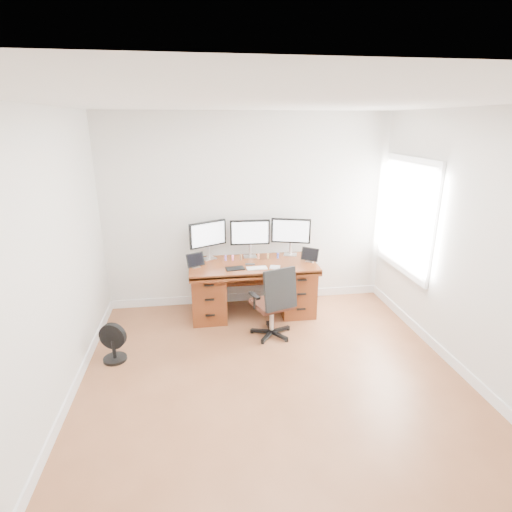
{
  "coord_description": "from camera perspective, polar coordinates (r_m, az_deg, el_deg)",
  "views": [
    {
      "loc": [
        -0.7,
        -3.21,
        2.56
      ],
      "look_at": [
        0.0,
        1.5,
        0.95
      ],
      "focal_mm": 28.0,
      "sensor_mm": 36.0,
      "label": 1
    }
  ],
  "objects": [
    {
      "name": "tablet_left",
      "position": [
        5.25,
        -8.65,
        -0.71
      ],
      "size": [
        0.25,
        0.16,
        0.19
      ],
      "rotation": [
        0.0,
        0.0,
        0.44
      ],
      "color": "silver",
      "rests_on": "desk"
    },
    {
      "name": "phone",
      "position": [
        5.32,
        -0.86,
        -1.18
      ],
      "size": [
        0.13,
        0.07,
        0.01
      ],
      "primitive_type": "cube",
      "rotation": [
        0.0,
        0.0,
        -0.05
      ],
      "color": "black",
      "rests_on": "desk"
    },
    {
      "name": "monitor_center",
      "position": [
        5.53,
        -0.86,
        3.2
      ],
      "size": [
        0.55,
        0.15,
        0.53
      ],
      "rotation": [
        0.0,
        0.0,
        -0.04
      ],
      "color": "silver",
      "rests_on": "desk"
    },
    {
      "name": "figurine_blue",
      "position": [
        5.56,
        3.14,
        0.12
      ],
      "size": [
        0.03,
        0.03,
        0.08
      ],
      "color": "#5569ED",
      "rests_on": "desk"
    },
    {
      "name": "ground",
      "position": [
        4.17,
        3.2,
        -19.27
      ],
      "size": [
        4.5,
        4.5,
        0.0
      ],
      "primitive_type": "plane",
      "color": "brown",
      "rests_on": "ground"
    },
    {
      "name": "desk",
      "position": [
        5.53,
        -0.5,
        -4.3
      ],
      "size": [
        1.7,
        0.8,
        0.75
      ],
      "color": "#5D2A12",
      "rests_on": "ground"
    },
    {
      "name": "figurine_orange",
      "position": [
        5.51,
        0.34,
        -0.01
      ],
      "size": [
        0.03,
        0.03,
        0.08
      ],
      "color": "#F58A5D",
      "rests_on": "desk"
    },
    {
      "name": "drawing_tablet",
      "position": [
        5.17,
        -3.03,
        -1.78
      ],
      "size": [
        0.25,
        0.18,
        0.01
      ],
      "primitive_type": "cube",
      "rotation": [
        0.0,
        0.0,
        0.11
      ],
      "color": "black",
      "rests_on": "desk"
    },
    {
      "name": "monitor_right",
      "position": [
        5.63,
        5.0,
        3.42
      ],
      "size": [
        0.54,
        0.19,
        0.53
      ],
      "rotation": [
        0.0,
        0.0,
        -0.29
      ],
      "color": "silver",
      "rests_on": "desk"
    },
    {
      "name": "figurine_purple",
      "position": [
        5.47,
        -4.37,
        -0.23
      ],
      "size": [
        0.03,
        0.03,
        0.08
      ],
      "color": "#AA6DE0",
      "rests_on": "desk"
    },
    {
      "name": "monitor_left",
      "position": [
        5.48,
        -6.88,
        2.94
      ],
      "size": [
        0.5,
        0.28,
        0.53
      ],
      "rotation": [
        0.0,
        0.0,
        0.48
      ],
      "color": "silver",
      "rests_on": "desk"
    },
    {
      "name": "figurine_pink",
      "position": [
        5.47,
        -3.35,
        -0.18
      ],
      "size": [
        0.03,
        0.03,
        0.08
      ],
      "color": "pink",
      "rests_on": "desk"
    },
    {
      "name": "tablet_right",
      "position": [
        5.46,
        7.73,
        0.07
      ],
      "size": [
        0.23,
        0.2,
        0.19
      ],
      "rotation": [
        0.0,
        0.0,
        -0.65
      ],
      "color": "silver",
      "rests_on": "desk"
    },
    {
      "name": "office_chair",
      "position": [
        4.97,
        2.51,
        -8.25
      ],
      "size": [
        0.64,
        0.64,
        0.94
      ],
      "rotation": [
        0.0,
        0.0,
        0.33
      ],
      "color": "black",
      "rests_on": "ground"
    },
    {
      "name": "keyboard",
      "position": [
        5.17,
        0.12,
        -1.74
      ],
      "size": [
        0.27,
        0.13,
        0.01
      ],
      "primitive_type": "cube",
      "rotation": [
        0.0,
        0.0,
        0.06
      ],
      "color": "white",
      "rests_on": "desk"
    },
    {
      "name": "back_wall",
      "position": [
        5.64,
        -1.12,
        6.28
      ],
      "size": [
        4.0,
        0.1,
        2.7
      ],
      "primitive_type": "cube",
      "color": "silver",
      "rests_on": "ground"
    },
    {
      "name": "figurine_yellow",
      "position": [
        5.54,
        1.73,
        0.06
      ],
      "size": [
        0.03,
        0.03,
        0.08
      ],
      "color": "#D9B36F",
      "rests_on": "desk"
    },
    {
      "name": "trackpad",
      "position": [
        5.21,
        2.72,
        -1.6
      ],
      "size": [
        0.16,
        0.16,
        0.01
      ],
      "primitive_type": "cube",
      "rotation": [
        0.0,
        0.0,
        -0.28
      ],
      "color": "#B9BBC0",
      "rests_on": "desk"
    },
    {
      "name": "floor_fan",
      "position": [
        4.82,
        -19.73,
        -11.64
      ],
      "size": [
        0.31,
        0.26,
        0.45
      ],
      "rotation": [
        0.0,
        0.0,
        -0.31
      ],
      "color": "black",
      "rests_on": "ground"
    },
    {
      "name": "figurine_brown",
      "position": [
        5.48,
        -2.15,
        -0.13
      ],
      "size": [
        0.03,
        0.03,
        0.08
      ],
      "color": "#916A49",
      "rests_on": "desk"
    },
    {
      "name": "right_wall",
      "position": [
        4.44,
        29.39,
        0.45
      ],
      "size": [
        0.1,
        4.5,
        2.7
      ],
      "color": "silver",
      "rests_on": "ground"
    }
  ]
}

